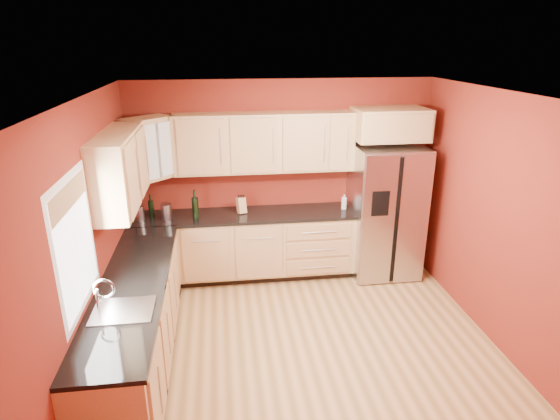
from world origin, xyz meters
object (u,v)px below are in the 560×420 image
Objects in this scene: wine_bottle_a at (151,206)px; knife_block at (241,205)px; canister_left at (140,213)px; soap_dispenser at (344,202)px; refrigerator at (385,211)px.

knife_block is (1.15, 0.01, -0.05)m from wine_bottle_a.
canister_left is 2.65m from soap_dispenser.
knife_block is 1.37m from soap_dispenser.
refrigerator is at bearing -23.08° from knife_block.
refrigerator is 3.20m from canister_left.
soap_dispenser is (2.52, -0.02, -0.05)m from wine_bottle_a.
refrigerator reaches higher than canister_left.
canister_left is 0.17m from wine_bottle_a.
refrigerator is 0.57m from soap_dispenser.
refrigerator reaches higher than wine_bottle_a.
wine_bottle_a reaches higher than canister_left.
soap_dispenser is at bearing 171.72° from refrigerator.
refrigerator is 1.93m from knife_block.
wine_bottle_a is 1.15m from knife_block.
wine_bottle_a is 2.52m from soap_dispenser.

